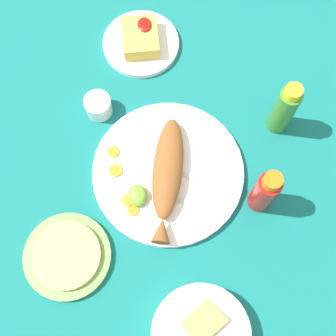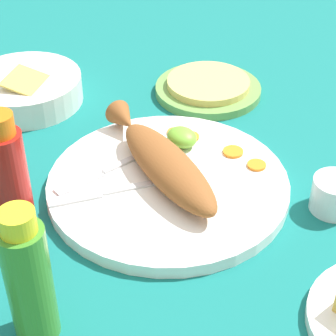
{
  "view_description": "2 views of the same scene",
  "coord_description": "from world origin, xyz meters",
  "px_view_note": "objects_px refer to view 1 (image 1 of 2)",
  "views": [
    {
      "loc": [
        -0.32,
        0.03,
        0.97
      ],
      "look_at": [
        0.0,
        0.0,
        0.04
      ],
      "focal_mm": 50.0,
      "sensor_mm": 36.0,
      "label": 1
    },
    {
      "loc": [
        0.5,
        -0.42,
        0.52
      ],
      "look_at": [
        0.0,
        0.0,
        0.04
      ],
      "focal_mm": 65.0,
      "sensor_mm": 36.0,
      "label": 2
    }
  ],
  "objects_px": {
    "hot_sauce_bottle_red": "(265,192)",
    "fork_near": "(206,180)",
    "hot_sauce_bottle_green": "(284,109)",
    "guacamole_bowl": "(201,334)",
    "fork_far": "(196,199)",
    "side_plate_fries": "(141,44)",
    "fried_fish": "(167,174)",
    "main_plate": "(168,172)",
    "tortilla_plate": "(67,256)",
    "salt_cup": "(99,106)"
  },
  "relations": [
    {
      "from": "salt_cup",
      "to": "guacamole_bowl",
      "type": "bearing_deg",
      "value": -161.53
    },
    {
      "from": "fork_far",
      "to": "fried_fish",
      "type": "bearing_deg",
      "value": 136.67
    },
    {
      "from": "main_plate",
      "to": "guacamole_bowl",
      "type": "relative_size",
      "value": 1.73
    },
    {
      "from": "hot_sauce_bottle_green",
      "to": "guacamole_bowl",
      "type": "xyz_separation_m",
      "value": [
        -0.43,
        0.23,
        -0.05
      ]
    },
    {
      "from": "hot_sauce_bottle_red",
      "to": "fork_far",
      "type": "bearing_deg",
      "value": 84.61
    },
    {
      "from": "fork_near",
      "to": "fork_far",
      "type": "height_order",
      "value": "same"
    },
    {
      "from": "main_plate",
      "to": "salt_cup",
      "type": "relative_size",
      "value": 5.4
    },
    {
      "from": "main_plate",
      "to": "guacamole_bowl",
      "type": "distance_m",
      "value": 0.34
    },
    {
      "from": "fork_far",
      "to": "hot_sauce_bottle_red",
      "type": "relative_size",
      "value": 1.18
    },
    {
      "from": "hot_sauce_bottle_red",
      "to": "fork_near",
      "type": "bearing_deg",
      "value": 64.33
    },
    {
      "from": "fork_near",
      "to": "tortilla_plate",
      "type": "bearing_deg",
      "value": -134.34
    },
    {
      "from": "fork_far",
      "to": "guacamole_bowl",
      "type": "xyz_separation_m",
      "value": [
        -0.27,
        0.02,
        0.01
      ]
    },
    {
      "from": "fried_fish",
      "to": "side_plate_fries",
      "type": "bearing_deg",
      "value": 16.07
    },
    {
      "from": "hot_sauce_bottle_red",
      "to": "hot_sauce_bottle_green",
      "type": "distance_m",
      "value": 0.19
    },
    {
      "from": "hot_sauce_bottle_red",
      "to": "guacamole_bowl",
      "type": "height_order",
      "value": "hot_sauce_bottle_red"
    },
    {
      "from": "hot_sauce_bottle_red",
      "to": "guacamole_bowl",
      "type": "xyz_separation_m",
      "value": [
        -0.25,
        0.16,
        -0.05
      ]
    },
    {
      "from": "fried_fish",
      "to": "salt_cup",
      "type": "xyz_separation_m",
      "value": [
        0.18,
        0.14,
        -0.02
      ]
    },
    {
      "from": "fork_near",
      "to": "side_plate_fries",
      "type": "xyz_separation_m",
      "value": [
        0.36,
        0.11,
        -0.01
      ]
    },
    {
      "from": "fried_fish",
      "to": "guacamole_bowl",
      "type": "relative_size",
      "value": 1.46
    },
    {
      "from": "fried_fish",
      "to": "hot_sauce_bottle_green",
      "type": "distance_m",
      "value": 0.28
    },
    {
      "from": "hot_sauce_bottle_red",
      "to": "side_plate_fries",
      "type": "relative_size",
      "value": 0.86
    },
    {
      "from": "fork_far",
      "to": "side_plate_fries",
      "type": "xyz_separation_m",
      "value": [
        0.4,
        0.08,
        -0.01
      ]
    },
    {
      "from": "fork_far",
      "to": "salt_cup",
      "type": "relative_size",
      "value": 3.05
    },
    {
      "from": "main_plate",
      "to": "hot_sauce_bottle_green",
      "type": "distance_m",
      "value": 0.28
    },
    {
      "from": "hot_sauce_bottle_green",
      "to": "salt_cup",
      "type": "distance_m",
      "value": 0.41
    },
    {
      "from": "fried_fish",
      "to": "tortilla_plate",
      "type": "height_order",
      "value": "fried_fish"
    },
    {
      "from": "side_plate_fries",
      "to": "guacamole_bowl",
      "type": "xyz_separation_m",
      "value": [
        -0.67,
        -0.06,
        0.02
      ]
    },
    {
      "from": "fork_near",
      "to": "fork_far",
      "type": "distance_m",
      "value": 0.05
    },
    {
      "from": "hot_sauce_bottle_red",
      "to": "side_plate_fries",
      "type": "distance_m",
      "value": 0.47
    },
    {
      "from": "fork_far",
      "to": "salt_cup",
      "type": "height_order",
      "value": "salt_cup"
    },
    {
      "from": "main_plate",
      "to": "salt_cup",
      "type": "bearing_deg",
      "value": 39.84
    },
    {
      "from": "side_plate_fries",
      "to": "fried_fish",
      "type": "bearing_deg",
      "value": -175.28
    },
    {
      "from": "fried_fish",
      "to": "fork_near",
      "type": "bearing_deg",
      "value": -89.29
    },
    {
      "from": "salt_cup",
      "to": "side_plate_fries",
      "type": "relative_size",
      "value": 0.33
    },
    {
      "from": "fried_fish",
      "to": "tortilla_plate",
      "type": "distance_m",
      "value": 0.27
    },
    {
      "from": "hot_sauce_bottle_green",
      "to": "tortilla_plate",
      "type": "distance_m",
      "value": 0.55
    },
    {
      "from": "fork_near",
      "to": "fork_far",
      "type": "xyz_separation_m",
      "value": [
        -0.04,
        0.03,
        0.0
      ]
    },
    {
      "from": "fork_near",
      "to": "hot_sauce_bottle_red",
      "type": "relative_size",
      "value": 1.12
    },
    {
      "from": "hot_sauce_bottle_red",
      "to": "tortilla_plate",
      "type": "bearing_deg",
      "value": 100.62
    },
    {
      "from": "fork_near",
      "to": "hot_sauce_bottle_green",
      "type": "height_order",
      "value": "hot_sauce_bottle_green"
    },
    {
      "from": "fork_near",
      "to": "hot_sauce_bottle_red",
      "type": "height_order",
      "value": "hot_sauce_bottle_red"
    },
    {
      "from": "fried_fish",
      "to": "side_plate_fries",
      "type": "relative_size",
      "value": 1.52
    },
    {
      "from": "hot_sauce_bottle_green",
      "to": "salt_cup",
      "type": "relative_size",
      "value": 2.71
    },
    {
      "from": "salt_cup",
      "to": "guacamole_bowl",
      "type": "relative_size",
      "value": 0.32
    },
    {
      "from": "side_plate_fries",
      "to": "guacamole_bowl",
      "type": "bearing_deg",
      "value": -174.92
    },
    {
      "from": "side_plate_fries",
      "to": "tortilla_plate",
      "type": "bearing_deg",
      "value": 158.62
    },
    {
      "from": "guacamole_bowl",
      "to": "tortilla_plate",
      "type": "distance_m",
      "value": 0.31
    },
    {
      "from": "fork_far",
      "to": "guacamole_bowl",
      "type": "relative_size",
      "value": 0.98
    },
    {
      "from": "fried_fish",
      "to": "tortilla_plate",
      "type": "xyz_separation_m",
      "value": [
        -0.14,
        0.22,
        -0.03
      ]
    },
    {
      "from": "guacamole_bowl",
      "to": "fork_far",
      "type": "bearing_deg",
      "value": -5.25
    }
  ]
}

